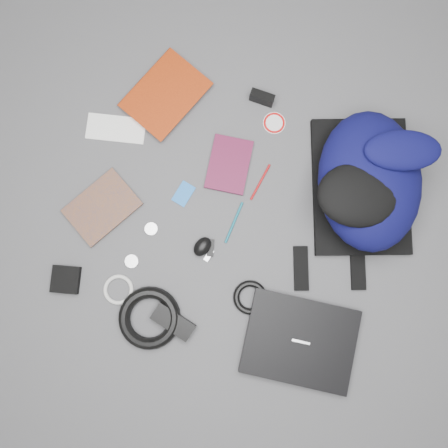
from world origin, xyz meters
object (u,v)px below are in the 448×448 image
at_px(laptop, 300,341).
at_px(dvd_case, 229,165).
at_px(backpack, 369,181).
at_px(compact_camera, 262,98).
at_px(mouse, 202,247).
at_px(comic_book, 87,189).
at_px(pouch, 66,279).
at_px(textbook_red, 144,76).
at_px(power_brick, 173,322).

relative_size(laptop, dvd_case, 1.85).
height_order(backpack, laptop, backpack).
xyz_separation_m(dvd_case, compact_camera, (0.02, 0.26, 0.02)).
bearing_deg(compact_camera, dvd_case, -96.64).
xyz_separation_m(compact_camera, mouse, (0.00, -0.57, -0.01)).
xyz_separation_m(comic_book, mouse, (0.45, -0.04, 0.01)).
xyz_separation_m(laptop, pouch, (-0.81, -0.11, -0.01)).
distance_m(laptop, textbook_red, 1.07).
bearing_deg(textbook_red, dvd_case, -5.62).
distance_m(textbook_red, mouse, 0.65).
bearing_deg(power_brick, backpack, 68.80).
bearing_deg(textbook_red, pouch, -68.52).
height_order(dvd_case, compact_camera, compact_camera).
bearing_deg(mouse, comic_book, -168.76).
xyz_separation_m(compact_camera, power_brick, (0.01, -0.84, -0.01)).
xyz_separation_m(backpack, dvd_case, (-0.45, -0.10, -0.10)).
height_order(textbook_red, power_brick, power_brick).
xyz_separation_m(textbook_red, pouch, (0.04, -0.76, -0.00)).
height_order(laptop, mouse, mouse).
height_order(compact_camera, pouch, compact_camera).
relative_size(compact_camera, power_brick, 0.59).
bearing_deg(textbook_red, backpack, 13.07).
bearing_deg(power_brick, dvd_case, 104.05).
xyz_separation_m(comic_book, compact_camera, (0.45, 0.53, 0.02)).
height_order(backpack, textbook_red, backpack).
xyz_separation_m(laptop, dvd_case, (-0.45, 0.47, -0.01)).
bearing_deg(compact_camera, pouch, -116.98).
distance_m(laptop, comic_book, 0.90).
distance_m(backpack, dvd_case, 0.48).
bearing_deg(textbook_red, power_brick, -41.52).
relative_size(backpack, compact_camera, 6.05).
bearing_deg(pouch, backpack, 39.48).
xyz_separation_m(power_brick, pouch, (-0.40, -0.01, -0.01)).
height_order(dvd_case, mouse, mouse).
height_order(backpack, mouse, backpack).
bearing_deg(laptop, backpack, 79.73).
relative_size(backpack, pouch, 5.60).
height_order(textbook_red, comic_book, textbook_red).
height_order(comic_book, compact_camera, compact_camera).
height_order(laptop, comic_book, laptop).
height_order(compact_camera, power_brick, compact_camera).
relative_size(laptop, compact_camera, 4.20).
bearing_deg(laptop, dvd_case, 123.91).
height_order(dvd_case, pouch, pouch).
bearing_deg(pouch, mouse, 35.38).
relative_size(mouse, power_brick, 0.50).
relative_size(laptop, textbook_red, 1.28).
xyz_separation_m(textbook_red, dvd_case, (0.40, -0.18, -0.01)).
height_order(textbook_red, dvd_case, textbook_red).
distance_m(backpack, textbook_red, 0.87).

